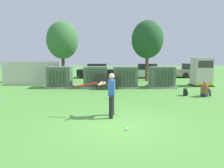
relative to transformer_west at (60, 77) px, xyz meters
name	(u,v)px	position (x,y,z in m)	size (l,w,h in m)	color
ground_plane	(119,126)	(3.93, -9.24, -0.79)	(96.00, 96.00, 0.00)	#51933D
fence_panel	(31,73)	(-2.66, 1.26, 0.21)	(4.80, 0.12, 2.00)	beige
transformer_west	(60,77)	(0.00, 0.00, 0.00)	(2.10, 1.70, 1.62)	#9E9B93
transformer_mid_west	(96,77)	(2.81, -0.17, 0.00)	(2.10, 1.70, 1.62)	#9E9B93
transformer_mid_east	(125,77)	(5.13, -0.26, 0.00)	(2.10, 1.70, 1.62)	#9E9B93
transformer_east	(162,77)	(8.02, -0.33, 0.00)	(2.10, 1.70, 1.62)	#9E9B93
generator_enclosure	(202,72)	(11.52, 0.26, 0.35)	(1.60, 1.40, 2.30)	#262626
park_bench	(107,82)	(3.68, -1.31, -0.25)	(1.82, 0.51, 0.92)	#2D2823
batter	(110,93)	(3.68, -8.09, 0.19)	(1.62, 0.74, 1.74)	black
sports_ball	(127,129)	(4.17, -9.62, -0.74)	(0.09, 0.09, 0.09)	white
seated_spectator	(205,90)	(9.56, -4.22, -0.41)	(0.78, 0.68, 0.96)	#282D4C
backpack	(185,92)	(8.47, -3.91, -0.57)	(0.33, 0.37, 0.44)	black
tree_left	(62,40)	(-0.53, 4.15, 3.18)	(3.03, 3.03, 5.79)	#4C3828
tree_center_left	(147,40)	(7.75, 3.90, 3.26)	(3.09, 3.09, 5.91)	brown
parked_car_leftmost	(48,72)	(-2.77, 6.71, -0.04)	(4.36, 2.26, 1.62)	black
parked_car_left_of_center	(96,71)	(2.63, 7.13, -0.04)	(4.27, 2.06, 1.62)	black
parked_car_right_of_center	(146,71)	(8.29, 6.80, -0.04)	(4.38, 2.30, 1.62)	silver
parked_car_rightmost	(192,71)	(13.93, 7.26, -0.04)	(4.39, 2.34, 1.62)	gray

